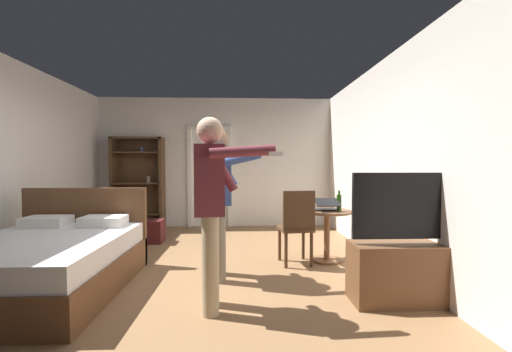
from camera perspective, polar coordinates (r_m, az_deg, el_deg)
ground_plane at (r=4.04m, az=-10.86°, el=-17.14°), size 6.84×6.84×0.00m
wall_back at (r=6.96m, az=-7.08°, el=2.38°), size 5.14×0.12×2.73m
wall_right at (r=4.24m, az=24.82°, el=2.37°), size 0.12×6.45×2.73m
doorway_frame at (r=6.90m, az=-8.20°, el=1.20°), size 0.93×0.08×2.13m
bed at (r=4.13m, az=-33.04°, el=-12.64°), size 1.56×1.92×1.02m
bookshelf at (r=7.06m, az=-20.08°, el=-0.52°), size 1.04×0.32×1.88m
tv_flatscreen at (r=3.52m, az=25.13°, el=-13.84°), size 1.08×0.40×1.25m
side_table at (r=4.57m, az=12.45°, el=-8.74°), size 0.67×0.67×0.70m
laptop at (r=4.47m, az=12.26°, el=-5.36°), size 0.33×0.33×0.17m
bottle_on_table at (r=4.48m, az=14.48°, el=-4.54°), size 0.06×0.06×0.28m
wooden_chair at (r=4.30m, az=7.23°, el=-8.42°), size 0.47×0.47×0.99m
person_blue_shirt at (r=2.94m, az=-7.81°, el=-4.11°), size 0.77×0.54×1.75m
person_striped_shirt at (r=3.77m, az=-6.58°, el=-2.65°), size 0.71×0.65×1.74m
suitcase_dark at (r=5.83m, az=-18.44°, el=-9.25°), size 0.48×0.35×0.39m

